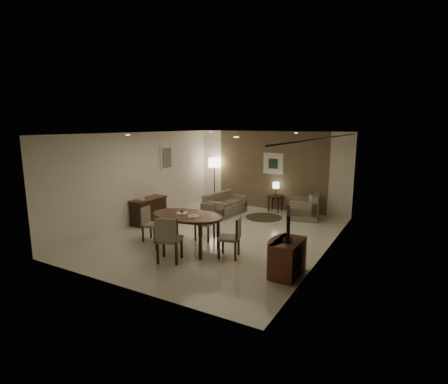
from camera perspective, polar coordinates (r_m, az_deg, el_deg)
The scene contains 31 objects.
room_shell at distance 9.44m, azimuth 0.60°, elevation 1.39°, with size 5.50×7.00×2.70m.
taupe_accent at distance 12.20m, azimuth 7.63°, elevation 3.49°, with size 3.96×0.03×2.70m, color #756548.
curtain_wall at distance 8.12m, azimuth 15.97°, elevation -0.84°, with size 0.08×6.70×2.58m, color beige, non-canonical shape.
curtain_rod at distance 7.96m, azimuth 16.48°, elevation 8.50°, with size 0.03×0.03×6.80m, color black.
art_back_frame at distance 12.11m, azimuth 8.06°, elevation 4.61°, with size 0.72×0.03×0.72m, color silver.
art_back_canvas at distance 12.10m, azimuth 8.03°, elevation 4.61°, with size 0.34×0.01×0.34m, color #1C321D.
art_left_frame at distance 11.55m, azimuth -9.39°, elevation 5.51°, with size 0.03×0.60×0.80m, color silver.
art_left_canvas at distance 11.54m, azimuth -9.33°, elevation 5.51°, with size 0.01×0.46×0.64m, color gray.
downlight_nl at distance 8.38m, azimuth -15.44°, elevation 8.97°, with size 0.10×0.10×0.01m, color white.
downlight_nr at distance 6.71m, azimuth 2.02°, elevation 8.94°, with size 0.10×0.10×0.01m, color white.
downlight_fl at distance 11.23m, azimuth -2.23°, elevation 9.77°, with size 0.10×0.10×0.01m, color white.
downlight_fr at distance 10.04m, azimuth 11.69°, elevation 9.41°, with size 0.10×0.10×0.01m, color white.
console_desk at distance 10.74m, azimuth -12.19°, elevation -2.99°, with size 0.48×1.20×0.75m, color #462716, non-canonical shape.
telephone at distance 10.43m, azimuth -13.38°, elevation -1.06°, with size 0.20×0.14×0.09m, color white, non-canonical shape.
tv_cabinet at distance 7.08m, azimuth 10.36°, elevation -10.53°, with size 0.48×0.90×0.70m, color #602B1D, non-canonical shape.
flat_tv at distance 6.87m, azimuth 10.40°, elevation -5.30°, with size 0.06×0.88×0.60m, color black, non-canonical shape.
dining_table at distance 8.35m, azimuth -6.00°, elevation -6.52°, with size 1.79×1.12×0.84m, color #462716, non-canonical shape.
chair_near at distance 7.66m, azimuth -8.89°, elevation -7.54°, with size 0.49×0.49×1.02m, color #746859, non-canonical shape.
chair_far at distance 9.00m, azimuth -3.17°, elevation -4.98°, with size 0.44×0.44×0.90m, color #746859, non-canonical shape.
chair_left at distance 9.07m, azimuth -11.64°, elevation -5.19°, with size 0.42×0.42×0.86m, color #746859, non-canonical shape.
chair_right at distance 7.81m, azimuth 0.83°, elevation -7.42°, with size 0.44×0.44×0.92m, color #746859, non-canonical shape.
plate_a at distance 8.38m, azimuth -6.86°, elevation -3.45°, with size 0.26×0.26×0.02m, color white.
plate_b at distance 8.07m, azimuth -4.99°, elevation -3.96°, with size 0.26×0.26×0.02m, color white.
fruit_apple at distance 8.36m, azimuth -6.87°, elevation -3.09°, with size 0.09×0.09×0.09m, color #A22D12.
napkin at distance 8.07m, azimuth -4.99°, elevation -3.80°, with size 0.12×0.08×0.03m, color white.
round_rug at distance 11.24m, azimuth 6.52°, elevation -4.13°, with size 1.16×1.16×0.01m, color #3E3A22.
sofa at distance 11.44m, azimuth 0.23°, elevation -1.98°, with size 0.75×1.50×0.71m, color #746859, non-canonical shape.
armchair at distance 11.23m, azimuth 13.05°, elevation -2.33°, with size 0.88×0.83×0.78m, color #746859, non-canonical shape.
side_table at distance 12.06m, azimuth 8.38°, elevation -1.83°, with size 0.43×0.43×0.55m, color black, non-canonical shape.
table_lamp at distance 11.96m, azimuth 8.47°, elevation 0.63°, with size 0.22×0.22×0.50m, color #FFEAC1, non-canonical shape.
floor_lamp at distance 12.98m, azimuth -1.57°, elevation 1.81°, with size 0.43×0.43×1.70m, color #FFE5B7, non-canonical shape.
Camera 1 is at (4.50, -7.75, 2.93)m, focal length 28.00 mm.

